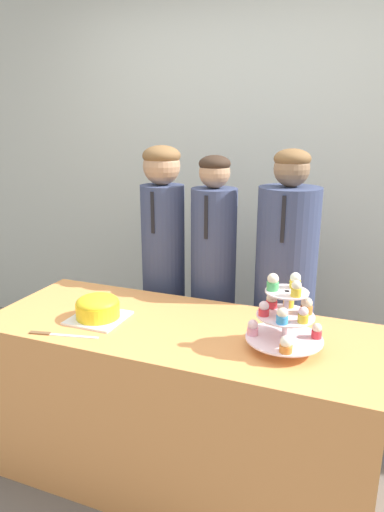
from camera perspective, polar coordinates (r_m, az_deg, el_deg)
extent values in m
cube|color=silver|center=(3.11, 7.94, 11.01)|extent=(9.00, 0.06, 2.70)
cube|color=#EF9951|center=(2.21, -1.83, -17.81)|extent=(1.70, 0.68, 0.77)
cube|color=white|center=(2.12, -11.62, -7.58)|extent=(0.24, 0.24, 0.01)
cylinder|color=yellow|center=(2.11, -11.68, -6.63)|extent=(0.20, 0.20, 0.07)
ellipsoid|color=yellow|center=(2.09, -11.74, -5.70)|extent=(0.19, 0.19, 0.07)
cube|color=silver|center=(1.98, -14.53, -9.66)|extent=(0.21, 0.06, 0.00)
cube|color=brown|center=(2.05, -18.47, -9.16)|extent=(0.09, 0.04, 0.01)
cylinder|color=silver|center=(1.81, 11.57, -7.91)|extent=(0.02, 0.02, 0.24)
cylinder|color=silver|center=(1.84, 11.44, -10.03)|extent=(0.30, 0.30, 0.01)
cylinder|color=silver|center=(1.80, 11.61, -7.28)|extent=(0.22, 0.22, 0.01)
cylinder|color=silver|center=(1.76, 11.78, -4.41)|extent=(0.17, 0.17, 0.01)
cylinder|color=#E5333D|center=(1.86, 15.30, -9.40)|extent=(0.04, 0.04, 0.03)
sphere|color=#F4E5C6|center=(1.85, 15.36, -8.66)|extent=(0.04, 0.04, 0.04)
cylinder|color=white|center=(1.95, 11.33, -7.91)|extent=(0.04, 0.04, 0.03)
sphere|color=silver|center=(1.93, 11.38, -7.21)|extent=(0.04, 0.04, 0.04)
cylinder|color=pink|center=(1.83, 7.59, -9.28)|extent=(0.04, 0.04, 0.03)
sphere|color=silver|center=(1.82, 7.62, -8.51)|extent=(0.04, 0.04, 0.04)
cylinder|color=orange|center=(1.72, 11.65, -11.28)|extent=(0.05, 0.05, 0.03)
sphere|color=white|center=(1.71, 11.70, -10.45)|extent=(0.05, 0.05, 0.05)
cylinder|color=#3893DB|center=(1.72, 11.20, -7.80)|extent=(0.04, 0.04, 0.03)
sphere|color=#F4E5C6|center=(1.70, 11.25, -6.96)|extent=(0.04, 0.04, 0.04)
cylinder|color=yellow|center=(1.74, 13.71, -7.58)|extent=(0.04, 0.04, 0.03)
sphere|color=silver|center=(1.73, 13.77, -6.76)|extent=(0.04, 0.04, 0.04)
cylinder|color=orange|center=(1.82, 14.10, -6.54)|extent=(0.05, 0.05, 0.03)
sphere|color=beige|center=(1.81, 14.16, -5.71)|extent=(0.04, 0.04, 0.04)
cylinder|color=yellow|center=(1.87, 11.97, -5.76)|extent=(0.04, 0.04, 0.03)
sphere|color=#F4E5C6|center=(1.86, 12.02, -4.97)|extent=(0.04, 0.04, 0.04)
cylinder|color=#E5333D|center=(1.85, 9.91, -5.95)|extent=(0.05, 0.05, 0.03)
sphere|color=beige|center=(1.84, 9.95, -5.19)|extent=(0.04, 0.04, 0.04)
cylinder|color=#E5333D|center=(1.77, 8.96, -6.93)|extent=(0.04, 0.04, 0.03)
sphere|color=silver|center=(1.76, 8.99, -6.18)|extent=(0.04, 0.04, 0.04)
cylinder|color=yellow|center=(1.71, 12.88, -4.44)|extent=(0.04, 0.04, 0.03)
sphere|color=#F4E5C6|center=(1.70, 12.93, -3.60)|extent=(0.04, 0.04, 0.04)
cylinder|color=yellow|center=(1.80, 12.76, -3.44)|extent=(0.04, 0.04, 0.03)
sphere|color=white|center=(1.79, 12.81, -2.65)|extent=(0.04, 0.04, 0.04)
cylinder|color=#4CB766|center=(1.76, 10.05, -3.72)|extent=(0.05, 0.05, 0.03)
sphere|color=#F4E5C6|center=(1.75, 10.10, -2.82)|extent=(0.04, 0.04, 0.04)
cylinder|color=#384266|center=(2.65, -3.51, -5.32)|extent=(0.24, 0.24, 1.31)
sphere|color=tan|center=(2.47, -3.81, 11.13)|extent=(0.20, 0.20, 0.20)
ellipsoid|color=brown|center=(2.47, -3.84, 12.40)|extent=(0.20, 0.20, 0.11)
cube|color=black|center=(2.40, -4.96, 5.40)|extent=(0.02, 0.01, 0.22)
cylinder|color=#384266|center=(2.54, 2.62, -6.25)|extent=(0.24, 0.24, 1.30)
sphere|color=tan|center=(2.36, 2.84, 10.38)|extent=(0.16, 0.16, 0.16)
ellipsoid|color=#332319|center=(2.36, 2.86, 11.44)|extent=(0.16, 0.16, 0.09)
cube|color=black|center=(2.28, 1.77, 4.83)|extent=(0.02, 0.01, 0.22)
cylinder|color=#384266|center=(2.45, 11.32, -7.13)|extent=(0.31, 0.31, 1.33)
sphere|color=#8E6B4C|center=(2.27, 12.37, 10.60)|extent=(0.17, 0.17, 0.17)
ellipsoid|color=brown|center=(2.26, 12.44, 11.80)|extent=(0.18, 0.18, 0.10)
cube|color=black|center=(2.15, 11.32, 4.50)|extent=(0.02, 0.01, 0.22)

